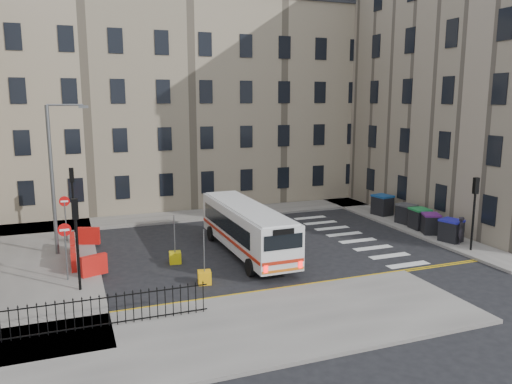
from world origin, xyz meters
TOP-DOWN VIEW (x-y plane):
  - ground at (0.00, 0.00)m, footprint 120.00×120.00m
  - pavement_north at (-6.00, 8.60)m, footprint 36.00×3.20m
  - pavement_east at (9.00, 4.00)m, footprint 2.40×26.00m
  - pavement_west at (-14.00, 1.00)m, footprint 6.00×22.00m
  - pavement_sw at (-7.00, -10.00)m, footprint 20.00×6.00m
  - terrace_north at (-7.00, 15.50)m, footprint 38.30×10.80m
  - corner_east at (19.00, 5.00)m, footprint 17.80×24.30m
  - traffic_light_east at (8.60, -5.50)m, footprint 0.28×0.22m
  - traffic_light_nw at (-12.00, 6.50)m, footprint 0.28×0.22m
  - traffic_light_sw at (-12.00, -4.00)m, footprint 0.28×0.22m
  - streetlamp at (-13.00, 2.00)m, footprint 0.50×0.22m
  - no_entry_north at (-12.50, 4.50)m, footprint 0.60×0.08m
  - no_entry_south at (-12.50, -2.50)m, footprint 0.60×0.08m
  - roadworks_barriers at (-11.84, 0.50)m, footprint 1.66×6.26m
  - iron_railings at (-11.25, -8.20)m, footprint 7.80×0.04m
  - bus at (-3.18, -1.22)m, footprint 2.55×9.81m
  - wheelie_bin_a at (8.80, -3.68)m, footprint 1.37×1.47m
  - wheelie_bin_b at (8.84, -1.83)m, footprint 1.38×1.46m
  - wheelie_bin_c at (8.99, -0.60)m, footprint 1.14×1.29m
  - wheelie_bin_d at (9.09, 0.91)m, footprint 1.23×1.36m
  - wheelie_bin_e at (9.09, 3.67)m, footprint 1.38×1.51m
  - pedestrian at (8.87, -4.31)m, footprint 0.70×0.69m
  - bollard_yellow at (-7.23, -1.44)m, footprint 0.68×0.68m
  - bollard_chevron at (-6.56, -4.85)m, footprint 0.70×0.70m

SIDE VIEW (x-z plane):
  - ground at x=0.00m, z-range 0.00..0.00m
  - pavement_north at x=-6.00m, z-range 0.00..0.15m
  - pavement_east at x=9.00m, z-range 0.00..0.15m
  - pavement_west at x=-14.00m, z-range 0.00..0.15m
  - pavement_sw at x=-7.00m, z-range 0.00..0.15m
  - bollard_yellow at x=-7.23m, z-range 0.00..0.60m
  - bollard_chevron at x=-6.56m, z-range 0.00..0.60m
  - roadworks_barriers at x=-11.84m, z-range 0.15..1.15m
  - iron_railings at x=-11.25m, z-range 0.15..1.35m
  - wheelie_bin_b at x=8.84m, z-range 0.16..1.43m
  - wheelie_bin_d at x=9.09m, z-range 0.16..1.47m
  - wheelie_bin_a at x=8.80m, z-range 0.16..1.48m
  - wheelie_bin_c at x=8.99m, z-range 0.16..1.50m
  - wheelie_bin_e at x=9.09m, z-range 0.16..1.61m
  - pedestrian at x=8.87m, z-range 0.15..1.77m
  - bus at x=-3.18m, z-range 0.21..2.85m
  - no_entry_north at x=-12.50m, z-range 0.58..3.58m
  - no_entry_south at x=-12.50m, z-range 0.58..3.58m
  - traffic_light_east at x=8.60m, z-range 0.82..4.92m
  - traffic_light_nw at x=-12.00m, z-range 0.82..4.92m
  - traffic_light_sw at x=-12.00m, z-range 0.82..4.92m
  - streetlamp at x=-13.00m, z-range 0.27..8.41m
  - terrace_north at x=-7.00m, z-range 0.02..17.22m
  - corner_east at x=19.00m, z-range 0.02..19.22m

